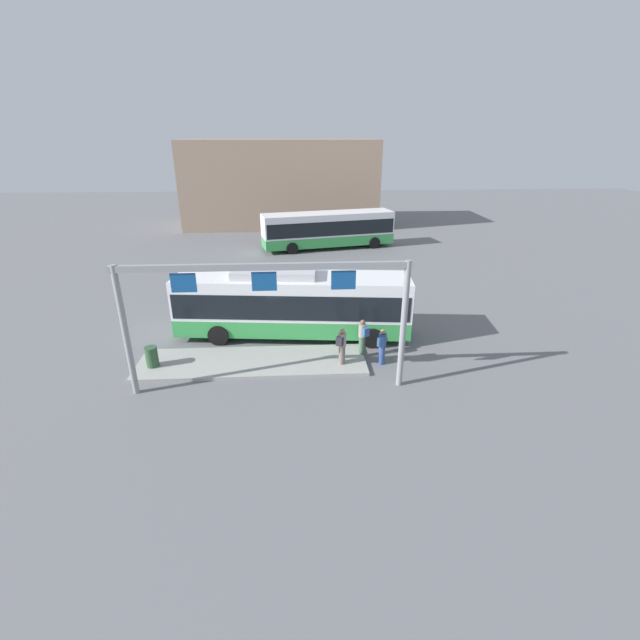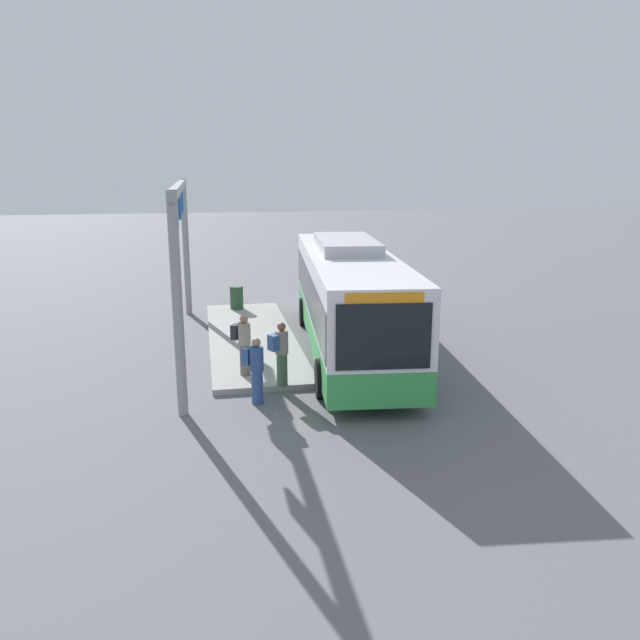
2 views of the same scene
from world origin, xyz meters
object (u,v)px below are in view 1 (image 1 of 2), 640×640
Objects in this scene: bus_background_left at (328,228)px; trash_bin at (152,357)px; bus_main at (292,302)px; person_waiting_mid at (382,346)px; person_boarding at (342,345)px; person_waiting_near at (363,336)px.

bus_background_left reaches higher than trash_bin.
trash_bin is (-6.05, -3.14, -1.20)m from bus_main.
bus_background_left reaches higher than person_waiting_mid.
bus_background_left is 6.99× the size of person_boarding.
person_boarding is 1.00× the size of person_waiting_near.
bus_main is 4.09m from person_waiting_near.
bus_background_left is at bearing -27.22° from person_waiting_near.
person_boarding reaches higher than person_waiting_mid.
person_waiting_mid is 9.93m from trash_bin.
person_waiting_mid reaches higher than trash_bin.
person_waiting_mid is at bearing -53.65° from person_boarding.
bus_main reaches higher than person_waiting_near.
person_waiting_near is at bearing -18.45° from person_boarding.
person_waiting_mid is 1.86× the size of trash_bin.
person_boarding and person_waiting_near have the same top height.
person_waiting_mid is (1.78, 0.17, -0.16)m from person_boarding.
person_waiting_mid is at bearing -100.44° from bus_background_left.
trash_bin is (-9.93, 0.11, -0.28)m from person_waiting_mid.
person_boarding is 1.00× the size of person_waiting_mid.
person_boarding is at bearing -1.92° from trash_bin.
bus_main is at bearing 23.75° from person_waiting_near.
person_boarding reaches higher than trash_bin.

